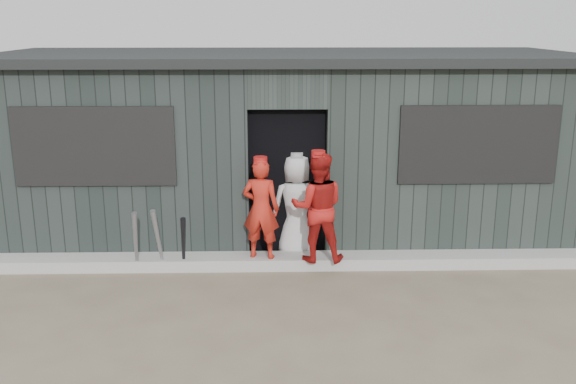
{
  "coord_description": "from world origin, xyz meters",
  "views": [
    {
      "loc": [
        -0.18,
        -5.89,
        3.07
      ],
      "look_at": [
        0.0,
        1.8,
        1.0
      ],
      "focal_mm": 40.0,
      "sensor_mm": 36.0,
      "label": 1
    }
  ],
  "objects_px": {
    "bat_mid": "(136,242)",
    "dugout": "(285,144)",
    "player_red_left": "(261,209)",
    "bat_left": "(158,240)",
    "player_grey_back": "(297,206)",
    "bat_right": "(183,244)",
    "player_red_right": "(318,207)"
  },
  "relations": [
    {
      "from": "player_red_right",
      "to": "player_red_left",
      "type": "bearing_deg",
      "value": -5.93
    },
    {
      "from": "bat_right",
      "to": "bat_mid",
      "type": "bearing_deg",
      "value": -175.32
    },
    {
      "from": "bat_right",
      "to": "player_red_left",
      "type": "distance_m",
      "value": 1.06
    },
    {
      "from": "bat_mid",
      "to": "player_red_left",
      "type": "bearing_deg",
      "value": 5.67
    },
    {
      "from": "bat_left",
      "to": "dugout",
      "type": "bearing_deg",
      "value": 48.87
    },
    {
      "from": "player_grey_back",
      "to": "bat_mid",
      "type": "bearing_deg",
      "value": 0.64
    },
    {
      "from": "bat_left",
      "to": "bat_right",
      "type": "height_order",
      "value": "bat_left"
    },
    {
      "from": "player_red_left",
      "to": "player_grey_back",
      "type": "height_order",
      "value": "player_red_left"
    },
    {
      "from": "player_red_left",
      "to": "player_red_right",
      "type": "bearing_deg",
      "value": -176.59
    },
    {
      "from": "player_red_left",
      "to": "player_grey_back",
      "type": "bearing_deg",
      "value": -126.79
    },
    {
      "from": "bat_right",
      "to": "player_grey_back",
      "type": "xyz_separation_m",
      "value": [
        1.43,
        0.5,
        0.33
      ]
    },
    {
      "from": "player_grey_back",
      "to": "dugout",
      "type": "height_order",
      "value": "dugout"
    },
    {
      "from": "bat_mid",
      "to": "dugout",
      "type": "distance_m",
      "value": 2.8
    },
    {
      "from": "bat_right",
      "to": "dugout",
      "type": "bearing_deg",
      "value": 54.4
    },
    {
      "from": "bat_left",
      "to": "bat_right",
      "type": "relative_size",
      "value": 1.15
    },
    {
      "from": "bat_left",
      "to": "player_red_left",
      "type": "xyz_separation_m",
      "value": [
        1.27,
        0.13,
        0.36
      ]
    },
    {
      "from": "bat_left",
      "to": "bat_mid",
      "type": "xyz_separation_m",
      "value": [
        -0.28,
        -0.03,
        -0.01
      ]
    },
    {
      "from": "bat_mid",
      "to": "dugout",
      "type": "relative_size",
      "value": 0.1
    },
    {
      "from": "bat_mid",
      "to": "player_grey_back",
      "type": "distance_m",
      "value": 2.1
    },
    {
      "from": "bat_left",
      "to": "player_grey_back",
      "type": "xyz_separation_m",
      "value": [
        1.73,
        0.52,
        0.28
      ]
    },
    {
      "from": "bat_left",
      "to": "bat_right",
      "type": "distance_m",
      "value": 0.31
    },
    {
      "from": "bat_right",
      "to": "dugout",
      "type": "relative_size",
      "value": 0.09
    },
    {
      "from": "bat_mid",
      "to": "player_red_left",
      "type": "relative_size",
      "value": 0.65
    },
    {
      "from": "player_grey_back",
      "to": "bat_left",
      "type": "bearing_deg",
      "value": 2.07
    },
    {
      "from": "bat_mid",
      "to": "bat_right",
      "type": "height_order",
      "value": "bat_mid"
    },
    {
      "from": "bat_mid",
      "to": "player_grey_back",
      "type": "height_order",
      "value": "player_grey_back"
    },
    {
      "from": "player_red_left",
      "to": "dugout",
      "type": "height_order",
      "value": "dugout"
    },
    {
      "from": "bat_left",
      "to": "player_red_left",
      "type": "height_order",
      "value": "player_red_left"
    },
    {
      "from": "player_red_right",
      "to": "dugout",
      "type": "distance_m",
      "value": 1.92
    },
    {
      "from": "bat_mid",
      "to": "bat_right",
      "type": "distance_m",
      "value": 0.58
    },
    {
      "from": "bat_mid",
      "to": "player_red_left",
      "type": "distance_m",
      "value": 1.6
    },
    {
      "from": "bat_left",
      "to": "dugout",
      "type": "height_order",
      "value": "dugout"
    }
  ]
}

